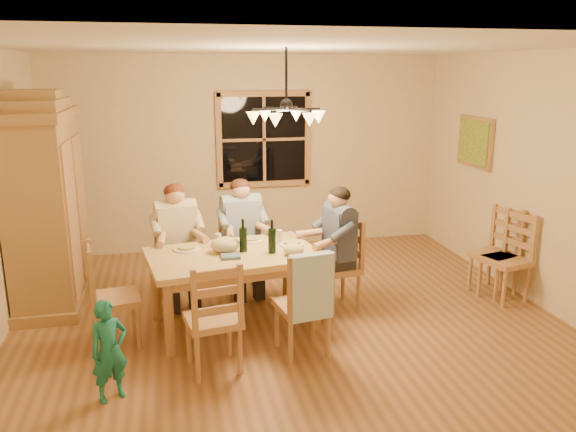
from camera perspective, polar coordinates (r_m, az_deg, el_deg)
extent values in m
plane|color=brown|center=(5.96, -0.16, -10.09)|extent=(5.50, 5.50, 0.00)
cube|color=white|center=(5.42, -0.18, 16.82)|extent=(5.50, 5.00, 0.02)
cube|color=beige|center=(7.96, -3.91, 6.32)|extent=(5.50, 0.02, 2.70)
cube|color=beige|center=(6.66, 23.71, 3.50)|extent=(0.02, 5.00, 2.70)
cube|color=black|center=(7.95, -2.48, 7.78)|extent=(1.20, 0.03, 1.20)
cube|color=#A9714A|center=(7.93, -2.45, 7.77)|extent=(1.30, 0.06, 1.30)
cube|color=#A67B48|center=(7.60, 18.49, 7.12)|extent=(0.04, 0.78, 0.64)
cube|color=#1E6B2D|center=(7.59, 18.29, 7.13)|extent=(0.02, 0.68, 0.54)
cylinder|color=black|center=(5.42, -0.18, 14.01)|extent=(0.02, 0.02, 0.53)
sphere|color=black|center=(5.43, -0.17, 11.21)|extent=(0.12, 0.12, 0.12)
cylinder|color=black|center=(5.46, 1.50, 10.81)|extent=(0.34, 0.02, 0.02)
cone|color=#FFB259|center=(5.51, 3.14, 9.99)|extent=(0.13, 0.13, 0.12)
cylinder|color=black|center=(5.58, 0.35, 10.90)|extent=(0.19, 0.31, 0.02)
cone|color=#FFB259|center=(5.74, 0.83, 10.20)|extent=(0.13, 0.13, 0.12)
cylinder|color=black|center=(5.55, -1.30, 10.87)|extent=(0.19, 0.31, 0.02)
cone|color=#FFB259|center=(5.68, -2.37, 10.14)|extent=(0.13, 0.13, 0.12)
cylinder|color=black|center=(5.40, -1.86, 10.76)|extent=(0.34, 0.02, 0.02)
cone|color=#FFB259|center=(5.38, -3.56, 9.88)|extent=(0.13, 0.13, 0.12)
cylinder|color=black|center=(5.28, -0.72, 10.68)|extent=(0.19, 0.31, 0.02)
cone|color=#FFB259|center=(5.13, -1.30, 9.68)|extent=(0.13, 0.13, 0.12)
cylinder|color=black|center=(5.31, 1.00, 10.71)|extent=(0.19, 0.31, 0.02)
cone|color=#FFB259|center=(5.20, 2.22, 9.73)|extent=(0.13, 0.13, 0.12)
cube|color=#A67B48|center=(6.53, -23.32, 0.19)|extent=(0.60, 1.30, 2.00)
cube|color=#A67B48|center=(6.37, -24.28, 9.37)|extent=(0.66, 1.40, 0.10)
cube|color=#A67B48|center=(6.37, -24.37, 10.26)|extent=(0.58, 1.00, 0.12)
cube|color=#A67B48|center=(6.36, -24.47, 11.16)|extent=(0.52, 0.55, 0.10)
cube|color=#A9714A|center=(6.16, -21.06, -0.40)|extent=(0.03, 0.55, 1.60)
cube|color=#A9714A|center=(6.79, -20.26, 1.01)|extent=(0.03, 0.55, 1.60)
cube|color=#A67B48|center=(6.81, -22.53, -7.50)|extent=(0.66, 1.40, 0.12)
cube|color=tan|center=(5.53, -5.56, -4.04)|extent=(1.77, 1.25, 0.06)
cube|color=#A9714A|center=(5.56, -5.54, -4.82)|extent=(1.60, 1.08, 0.10)
cylinder|color=#A9714A|center=(5.16, -11.98, -10.22)|extent=(0.09, 0.09, 0.70)
cylinder|color=#A9714A|center=(5.54, 2.90, -8.13)|extent=(0.09, 0.09, 0.70)
cylinder|color=#A9714A|center=(5.89, -13.32, -7.11)|extent=(0.09, 0.09, 0.70)
cylinder|color=#A9714A|center=(6.23, -0.13, -5.50)|extent=(0.09, 0.09, 0.70)
cube|color=#A9714A|center=(6.25, -11.09, -4.75)|extent=(0.50, 0.49, 0.06)
cube|color=#A9714A|center=(6.16, -11.21, -2.38)|extent=(0.38, 0.11, 0.54)
cube|color=#A9714A|center=(6.40, -4.69, -4.03)|extent=(0.50, 0.49, 0.06)
cube|color=#A9714A|center=(6.32, -4.74, -1.71)|extent=(0.38, 0.11, 0.54)
cube|color=#A9714A|center=(4.84, -7.63, -10.45)|extent=(0.50, 0.49, 0.06)
cube|color=#A9714A|center=(4.74, -7.74, -7.49)|extent=(0.38, 0.11, 0.54)
cube|color=#A9714A|center=(5.08, 1.46, -9.10)|extent=(0.50, 0.49, 0.06)
cube|color=#A9714A|center=(4.97, 1.48, -6.25)|extent=(0.38, 0.11, 0.54)
cube|color=#A9714A|center=(5.45, -17.13, -8.06)|extent=(0.49, 0.50, 0.06)
cube|color=#A9714A|center=(5.36, -17.35, -5.39)|extent=(0.11, 0.38, 0.54)
cube|color=#A9714A|center=(6.01, 4.99, -5.30)|extent=(0.49, 0.50, 0.06)
cube|color=#A9714A|center=(5.92, 5.04, -2.85)|extent=(0.11, 0.38, 0.54)
cube|color=beige|center=(6.13, -11.26, -1.31)|extent=(0.43, 0.28, 0.52)
cube|color=#262328|center=(6.22, -11.12, -4.05)|extent=(0.44, 0.48, 0.14)
sphere|color=tan|center=(6.04, -11.44, 2.16)|extent=(0.21, 0.21, 0.21)
ellipsoid|color=#592614|center=(6.03, -11.45, 2.44)|extent=(0.22, 0.22, 0.17)
cube|color=#2D4A7D|center=(6.29, -4.76, -0.66)|extent=(0.43, 0.28, 0.52)
cube|color=#262328|center=(6.38, -4.70, -3.35)|extent=(0.44, 0.48, 0.14)
sphere|color=tan|center=(6.20, -4.83, 2.73)|extent=(0.21, 0.21, 0.21)
ellipsoid|color=#381E11|center=(6.20, -4.84, 3.00)|extent=(0.22, 0.22, 0.17)
cube|color=#3F4765|center=(5.89, 5.07, -1.73)|extent=(0.28, 0.43, 0.52)
cube|color=#262328|center=(5.98, 5.00, -4.58)|extent=(0.48, 0.44, 0.14)
sphere|color=tan|center=(5.80, 5.15, 1.88)|extent=(0.21, 0.21, 0.21)
ellipsoid|color=black|center=(5.79, 5.16, 2.17)|extent=(0.22, 0.22, 0.17)
cube|color=#AACCE6|center=(4.82, 2.36, -7.22)|extent=(0.39, 0.16, 0.58)
cylinder|color=black|center=(5.50, -4.59, -1.97)|extent=(0.08, 0.08, 0.33)
cylinder|color=black|center=(5.45, -1.64, -2.09)|extent=(0.08, 0.08, 0.33)
cylinder|color=white|center=(5.67, -10.25, -3.32)|extent=(0.26, 0.26, 0.02)
cylinder|color=white|center=(5.88, -3.75, -2.46)|extent=(0.26, 0.26, 0.02)
cylinder|color=white|center=(5.74, 0.39, -2.86)|extent=(0.26, 0.26, 0.02)
cylinder|color=silver|center=(5.70, -7.10, -2.46)|extent=(0.06, 0.06, 0.14)
cylinder|color=silver|center=(5.78, -0.86, -2.11)|extent=(0.06, 0.06, 0.14)
ellipsoid|color=#C2BC81|center=(5.42, 0.57, -3.41)|extent=(0.20, 0.20, 0.11)
cube|color=slate|center=(5.37, -5.85, -4.11)|extent=(0.20, 0.17, 0.03)
ellipsoid|color=#B9B386|center=(5.52, -6.42, -2.92)|extent=(0.28, 0.22, 0.15)
imported|color=#1B7D72|center=(4.62, -17.70, -12.91)|extent=(0.35, 0.31, 0.82)
cube|color=#A9714A|center=(6.65, 21.17, -4.29)|extent=(0.51, 0.53, 0.06)
cube|color=#A9714A|center=(6.57, 21.38, -2.06)|extent=(0.14, 0.38, 0.54)
cube|color=#A9714A|center=(6.81, 20.24, -3.76)|extent=(0.55, 0.56, 0.06)
cube|color=#A9714A|center=(6.74, 20.44, -1.58)|extent=(0.18, 0.37, 0.54)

